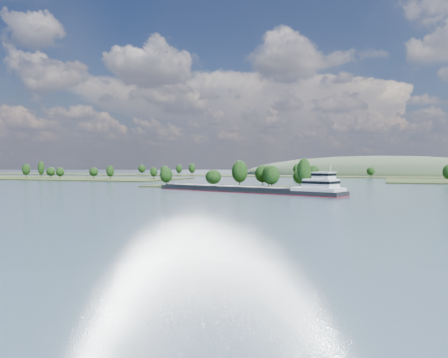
% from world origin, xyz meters
% --- Properties ---
extents(ground, '(1800.00, 1800.00, 0.00)m').
position_xyz_m(ground, '(0.00, 120.00, 0.00)').
color(ground, '#394D63').
rests_on(ground, ground).
extents(tree_island, '(100.00, 30.66, 15.30)m').
position_xyz_m(tree_island, '(6.60, 178.58, 3.90)').
color(tree_island, '#233015').
rests_on(tree_island, ground).
extents(left_bank, '(300.00, 80.00, 15.63)m').
position_xyz_m(left_bank, '(-230.01, 260.13, 0.88)').
color(left_bank, '#233015').
rests_on(left_bank, ground).
extents(back_shoreline, '(900.00, 60.00, 15.60)m').
position_xyz_m(back_shoreline, '(8.83, 399.75, 0.70)').
color(back_shoreline, '#233015').
rests_on(back_shoreline, ground).
extents(hill_west, '(320.00, 160.00, 44.00)m').
position_xyz_m(hill_west, '(60.00, 500.00, 0.00)').
color(hill_west, '#374932').
rests_on(hill_west, ground).
extents(cargo_barge, '(89.70, 39.01, 12.31)m').
position_xyz_m(cargo_barge, '(19.81, 143.57, 1.55)').
color(cargo_barge, black).
rests_on(cargo_barge, ground).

